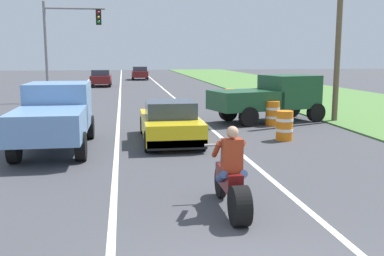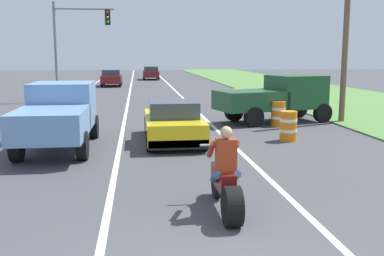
% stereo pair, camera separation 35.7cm
% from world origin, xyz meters
% --- Properties ---
extents(lane_stripe_left_solid, '(0.14, 120.00, 0.01)m').
position_xyz_m(lane_stripe_left_solid, '(-5.40, 20.00, 0.00)').
color(lane_stripe_left_solid, white).
rests_on(lane_stripe_left_solid, ground).
extents(lane_stripe_right_solid, '(0.14, 120.00, 0.01)m').
position_xyz_m(lane_stripe_right_solid, '(1.80, 20.00, 0.00)').
color(lane_stripe_right_solid, white).
rests_on(lane_stripe_right_solid, ground).
extents(lane_stripe_centre_dashed, '(0.14, 120.00, 0.01)m').
position_xyz_m(lane_stripe_centre_dashed, '(-1.80, 20.00, 0.00)').
color(lane_stripe_centre_dashed, white).
rests_on(lane_stripe_centre_dashed, ground).
extents(grass_verge_right, '(10.00, 120.00, 0.06)m').
position_xyz_m(grass_verge_right, '(11.92, 20.00, 0.03)').
color(grass_verge_right, '#517F3D').
rests_on(grass_verge_right, ground).
extents(motorcycle_with_rider, '(0.70, 2.21, 1.62)m').
position_xyz_m(motorcycle_with_rider, '(0.34, 2.87, 0.59)').
color(motorcycle_with_rider, black).
rests_on(motorcycle_with_rider, ground).
extents(sports_car_yellow, '(1.84, 4.30, 1.37)m').
position_xyz_m(sports_car_yellow, '(-0.05, 9.90, 0.63)').
color(sports_car_yellow, yellow).
rests_on(sports_car_yellow, ground).
extents(pickup_truck_left_lane_light_blue, '(2.02, 4.80, 1.98)m').
position_xyz_m(pickup_truck_left_lane_light_blue, '(-3.61, 9.14, 1.11)').
color(pickup_truck_left_lane_light_blue, '#6B93C6').
rests_on(pickup_truck_left_lane_light_blue, ground).
extents(pickup_truck_right_shoulder_dark_green, '(5.14, 3.14, 1.98)m').
position_xyz_m(pickup_truck_right_shoulder_dark_green, '(4.73, 13.80, 1.11)').
color(pickup_truck_right_shoulder_dark_green, '#1E4C2D').
rests_on(pickup_truck_right_shoulder_dark_green, ground).
extents(traffic_light_mast_near, '(3.68, 0.34, 6.00)m').
position_xyz_m(traffic_light_mast_near, '(-5.05, 23.86, 3.93)').
color(traffic_light_mast_near, gray).
rests_on(traffic_light_mast_near, ground).
extents(utility_pole_roadside, '(0.24, 0.24, 7.15)m').
position_xyz_m(utility_pole_roadside, '(7.44, 13.32, 3.58)').
color(utility_pole_roadside, brown).
rests_on(utility_pole_roadside, ground).
extents(construction_barrel_nearest, '(0.58, 0.58, 1.00)m').
position_xyz_m(construction_barrel_nearest, '(3.80, 9.57, 0.50)').
color(construction_barrel_nearest, orange).
rests_on(construction_barrel_nearest, ground).
extents(construction_barrel_mid, '(0.58, 0.58, 1.00)m').
position_xyz_m(construction_barrel_mid, '(4.43, 12.69, 0.50)').
color(construction_barrel_mid, orange).
rests_on(construction_barrel_mid, ground).
extents(construction_barrel_far, '(0.58, 0.58, 1.00)m').
position_xyz_m(construction_barrel_far, '(4.22, 19.36, 0.50)').
color(construction_barrel_far, orange).
rests_on(construction_barrel_far, ground).
extents(distant_car_far_ahead, '(1.80, 4.00, 1.50)m').
position_xyz_m(distant_car_far_ahead, '(-3.53, 36.97, 0.77)').
color(distant_car_far_ahead, maroon).
rests_on(distant_car_far_ahead, ground).
extents(distant_car_further_ahead, '(1.80, 4.00, 1.50)m').
position_xyz_m(distant_car_further_ahead, '(0.36, 47.39, 0.77)').
color(distant_car_further_ahead, maroon).
rests_on(distant_car_further_ahead, ground).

